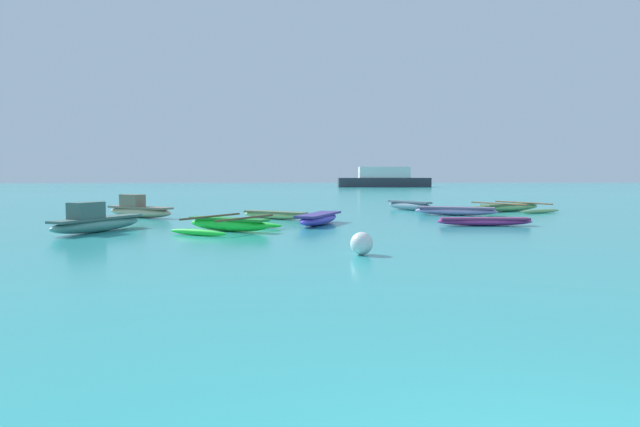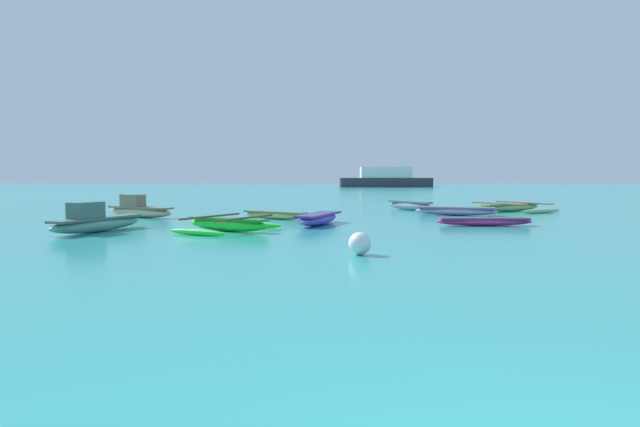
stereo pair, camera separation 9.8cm
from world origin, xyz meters
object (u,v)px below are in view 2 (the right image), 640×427
Objects in this scene: moored_boat_0 at (228,224)px; moored_boat_7 at (275,215)px; moored_boat_6 at (95,221)px; moored_boat_1 at (318,218)px; mooring_buoy_1 at (360,243)px; moored_boat_2 at (484,221)px; distant_ferry at (386,179)px; moored_boat_4 at (410,205)px; moored_boat_5 at (511,207)px; moored_boat_3 at (456,211)px; moored_boat_8 at (139,209)px.

moored_boat_0 reaches higher than moored_boat_7.
moored_boat_1 is at bearing -48.35° from moored_boat_6.
moored_boat_6 is (-7.38, -2.42, 0.11)m from moored_boat_1.
moored_boat_2 is at bearing 54.17° from mooring_buoy_1.
mooring_buoy_1 is 0.04× the size of distant_ferry.
moored_boat_6 is 1.30× the size of moored_boat_7.
moored_boat_4 is 0.59× the size of moored_boat_5.
moored_boat_1 is 9.88m from moored_boat_4.
moored_boat_3 is 0.28× the size of distant_ferry.
moored_boat_1 is 6.10m from moored_boat_2.
moored_boat_8 reaches higher than moored_boat_0.
moored_boat_6 is 1.11× the size of moored_boat_8.
moored_boat_0 is at bearing -19.91° from moored_boat_8.
moored_boat_2 is (9.15, 1.69, -0.06)m from moored_boat_0.
moored_boat_4 is (-1.41, 3.80, 0.04)m from moored_boat_3.
moored_boat_1 is 8.04m from mooring_buoy_1.
moored_boat_1 is at bearing -100.67° from distant_ferry.
moored_boat_4 is at bearing -97.08° from distant_ferry.
moored_boat_8 is at bearing -157.10° from moored_boat_7.
moored_boat_5 reaches higher than moored_boat_2.
distant_ferry reaches higher than moored_boat_2.
mooring_buoy_1 is at bearing -21.46° from moored_boat_8.
moored_boat_4 is 17.05m from mooring_buoy_1.
moored_boat_7 is (5.64, 5.17, -0.17)m from moored_boat_6.
moored_boat_8 reaches higher than moored_boat_7.
moored_boat_2 is 8.51m from moored_boat_7.
moored_boat_6 is (-13.46, -1.81, 0.18)m from moored_boat_2.
moored_boat_5 is (4.02, 8.11, 0.04)m from moored_boat_2.
moored_boat_8 reaches higher than moored_boat_6.
moored_boat_8 is (-13.84, 4.53, 0.18)m from moored_boat_2.
moored_boat_3 is 4.05m from moored_boat_4.
moored_boat_5 is (5.02, -0.98, -0.06)m from moored_boat_4.
moored_boat_8 is at bearing 84.45° from moored_boat_1.
moored_boat_7 is 11.04m from mooring_buoy_1.
moored_boat_7 is at bearing 22.10° from moored_boat_8.
moored_boat_0 is 13.51m from moored_boat_4.
moored_boat_7 is 6.13m from moored_boat_8.
moored_boat_8 reaches higher than moored_boat_1.
mooring_buoy_1 is (-9.36, -15.50, 0.06)m from moored_boat_5.
moored_boat_1 is 0.26× the size of distant_ferry.
moored_boat_0 is 1.13× the size of moored_boat_1.
moored_boat_2 is (6.07, -0.61, -0.07)m from moored_boat_1.
moored_boat_3 is at bearing -32.96° from moored_boat_1.
moored_boat_8 is (-4.69, 6.21, 0.12)m from moored_boat_0.
moored_boat_0 is at bearing -70.92° from moored_boat_7.
mooring_buoy_1 is (-4.34, -16.48, 0.01)m from moored_boat_4.
moored_boat_0 is 0.84× the size of moored_boat_5.
moored_boat_7 is at bearing -23.98° from moored_boat_6.
moored_boat_7 is 0.22× the size of distant_ferry.
mooring_buoy_1 reaches higher than moored_boat_5.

